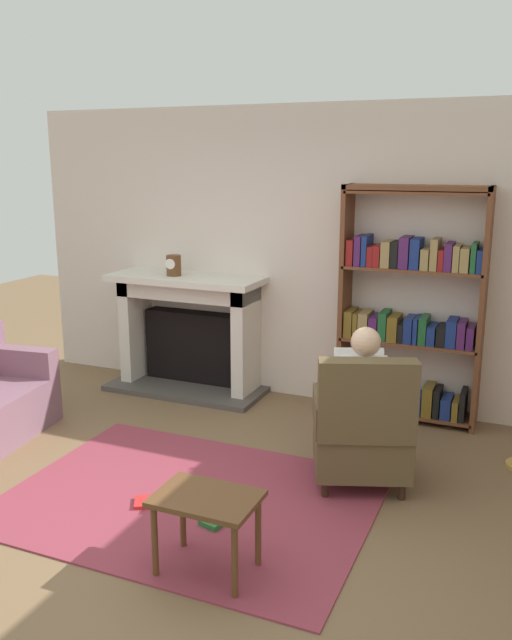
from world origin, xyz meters
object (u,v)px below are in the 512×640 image
(seated_reader, at_px, (362,396))
(side_table, at_px, (207,508))
(fireplace, at_px, (190,329))
(mantel_clock, at_px, (174,265))
(bookshelf, at_px, (410,312))
(armchair_reading, at_px, (363,429))

(seated_reader, xyz_separation_m, side_table, (-0.49, -1.41, -0.24))
(fireplace, relative_size, seated_reader, 1.35)
(mantel_clock, height_order, bookshelf, bookshelf)
(fireplace, height_order, armchair_reading, fireplace)
(armchair_reading, distance_m, side_table, 1.40)
(seated_reader, bearing_deg, armchair_reading, 90.00)
(side_table, bearing_deg, bookshelf, 78.17)
(mantel_clock, xyz_separation_m, side_table, (1.65, -2.55, -0.85))
(bookshelf, relative_size, side_table, 3.60)
(bookshelf, distance_m, side_table, 2.81)
(fireplace, bearing_deg, side_table, -59.84)
(fireplace, relative_size, bookshelf, 0.76)
(mantel_clock, distance_m, bookshelf, 2.23)
(fireplace, xyz_separation_m, armchair_reading, (2.07, -1.36, -0.18))
(side_table, bearing_deg, armchair_reading, 67.75)
(bookshelf, bearing_deg, mantel_clock, -176.49)
(mantel_clock, xyz_separation_m, bookshelf, (2.21, 0.14, -0.28))
(seated_reader, relative_size, side_table, 2.04)
(fireplace, xyz_separation_m, bookshelf, (2.11, 0.03, 0.36))
(mantel_clock, bearing_deg, side_table, -57.15)
(fireplace, distance_m, bookshelf, 2.14)
(fireplace, distance_m, seated_reader, 2.38)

